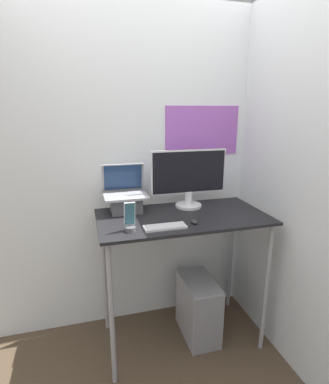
% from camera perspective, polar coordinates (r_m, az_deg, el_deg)
% --- Properties ---
extents(ground_plane, '(12.00, 12.00, 0.00)m').
position_cam_1_polar(ground_plane, '(2.42, 5.79, -30.39)').
color(ground_plane, '#473828').
extents(wall_back, '(6.00, 0.06, 2.60)m').
position_cam_1_polar(wall_back, '(2.40, 0.52, 5.03)').
color(wall_back, silver).
rests_on(wall_back, ground_plane).
extents(wall_side_right, '(0.05, 6.00, 2.60)m').
position_cam_1_polar(wall_side_right, '(2.10, 24.32, 2.13)').
color(wall_side_right, silver).
rests_on(wall_side_right, ground_plane).
extents(desk, '(1.18, 0.63, 1.02)m').
position_cam_1_polar(desk, '(2.15, 3.41, -7.51)').
color(desk, black).
rests_on(desk, ground_plane).
extents(laptop, '(0.31, 0.26, 0.34)m').
position_cam_1_polar(laptop, '(2.17, -7.40, -1.35)').
color(laptop, '#4C4C51').
rests_on(laptop, desk).
extents(monitor, '(0.58, 0.20, 0.44)m').
position_cam_1_polar(monitor, '(2.24, 4.67, 2.51)').
color(monitor, silver).
rests_on(monitor, desk).
extents(keyboard, '(0.27, 0.10, 0.02)m').
position_cam_1_polar(keyboard, '(1.89, 0.09, -6.62)').
color(keyboard, silver).
rests_on(keyboard, desk).
extents(mouse, '(0.04, 0.06, 0.03)m').
position_cam_1_polar(mouse, '(1.96, 5.65, -5.63)').
color(mouse, '#262626').
rests_on(mouse, desk).
extents(cell_phone, '(0.07, 0.07, 0.19)m').
position_cam_1_polar(cell_phone, '(1.83, -6.58, -5.71)').
color(cell_phone, '#4C4C51').
rests_on(cell_phone, desk).
extents(computer_tower, '(0.23, 0.42, 0.48)m').
position_cam_1_polar(computer_tower, '(2.52, 6.44, -21.08)').
color(computer_tower, gray).
rests_on(computer_tower, ground_plane).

